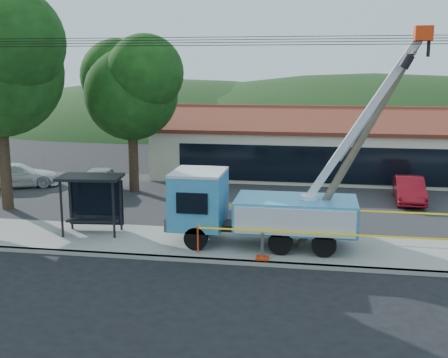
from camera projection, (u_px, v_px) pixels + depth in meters
The scene contains 15 objects.
ground at pixel (211, 284), 18.78m from camera, with size 120.00×120.00×0.00m, color black.
curb at pixel (221, 261), 20.80m from camera, with size 60.00×0.25×0.15m, color gray.
sidewalk at pixel (229, 245), 22.63m from camera, with size 60.00×4.00×0.15m, color gray.
parking_lot at pixel (252, 200), 30.38m from camera, with size 60.00×12.00×0.10m, color #28282B.
strip_mall at pixel (327, 148), 37.08m from camera, with size 22.50×8.53×4.67m.
tree_lot at pixel (131, 84), 31.27m from camera, with size 6.30×5.60×8.94m.
hill_west at pixel (178, 122), 74.41m from camera, with size 78.40×56.00×28.00m, color #1A3714.
hill_center at pixel (372, 125), 70.33m from camera, with size 89.60×64.00×32.00m, color #1A3714.
utility_truck at pixel (257, 207), 22.25m from camera, with size 9.67×3.94×8.42m.
leaning_pole at pixel (364, 134), 21.04m from camera, with size 4.43×1.73×8.31m.
bus_shelter at pixel (92, 190), 23.86m from camera, with size 2.75×1.86×2.51m.
caution_tape at pixel (332, 227), 22.23m from camera, with size 10.14×3.68×1.06m.
car_silver at pixel (98, 197), 31.30m from camera, with size 1.83×4.55×1.55m, color #B4B6BC.
car_red at pixel (408, 204), 29.82m from camera, with size 1.42×4.08×1.34m, color maroon.
car_white at pixel (18, 188), 33.66m from camera, with size 1.97×4.85×1.41m, color white.
Camera 1 is at (3.39, -17.40, 7.15)m, focal length 45.00 mm.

